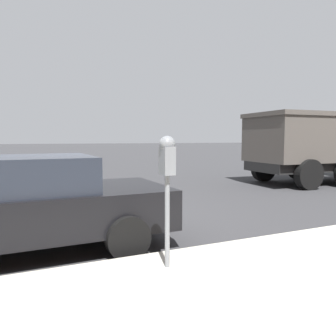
% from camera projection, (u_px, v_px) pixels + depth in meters
% --- Properties ---
extents(ground_plane, '(220.00, 220.00, 0.00)m').
position_uv_depth(ground_plane, '(63.00, 231.00, 6.15)').
color(ground_plane, '#333335').
extents(parking_meter, '(0.21, 0.19, 1.61)m').
position_uv_depth(parking_meter, '(167.00, 167.00, 3.92)').
color(parking_meter, gray).
rests_on(parking_meter, sidewalk).
extents(car_black, '(2.18, 4.62, 1.47)m').
position_uv_depth(car_black, '(13.00, 203.00, 4.86)').
color(car_black, black).
rests_on(car_black, ground_plane).
extents(dump_truck, '(3.01, 7.35, 2.77)m').
position_uv_depth(dump_truck, '(335.00, 143.00, 12.97)').
color(dump_truck, black).
rests_on(dump_truck, ground_plane).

